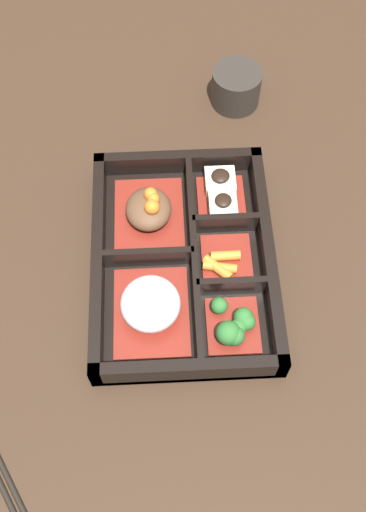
% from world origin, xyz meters
% --- Properties ---
extents(ground_plane, '(3.00, 3.00, 0.00)m').
position_xyz_m(ground_plane, '(0.00, 0.00, 0.00)').
color(ground_plane, '#382619').
extents(bento_base, '(0.31, 0.23, 0.01)m').
position_xyz_m(bento_base, '(0.00, 0.00, 0.01)').
color(bento_base, black).
rests_on(bento_base, ground_plane).
extents(bento_rim, '(0.31, 0.23, 0.04)m').
position_xyz_m(bento_rim, '(0.00, -0.00, 0.02)').
color(bento_rim, black).
rests_on(bento_rim, ground_plane).
extents(bowl_rice, '(0.12, 0.09, 0.05)m').
position_xyz_m(bowl_rice, '(-0.07, 0.04, 0.03)').
color(bowl_rice, maroon).
rests_on(bowl_rice, bento_base).
extents(bowl_stew, '(0.12, 0.09, 0.05)m').
position_xyz_m(bowl_stew, '(0.07, 0.04, 0.03)').
color(bowl_stew, maroon).
rests_on(bowl_stew, bento_base).
extents(bowl_greens, '(0.07, 0.06, 0.03)m').
position_xyz_m(bowl_greens, '(-0.10, -0.06, 0.02)').
color(bowl_greens, maroon).
rests_on(bowl_greens, bento_base).
extents(bowl_carrots, '(0.07, 0.06, 0.02)m').
position_xyz_m(bowl_carrots, '(-0.00, -0.05, 0.02)').
color(bowl_carrots, maroon).
rests_on(bowl_carrots, bento_base).
extents(bowl_tofu, '(0.08, 0.06, 0.03)m').
position_xyz_m(bowl_tofu, '(0.09, -0.06, 0.02)').
color(bowl_tofu, maroon).
rests_on(bowl_tofu, bento_base).
extents(tea_cup, '(0.07, 0.07, 0.06)m').
position_xyz_m(tea_cup, '(0.28, -0.09, 0.03)').
color(tea_cup, '#2D2823').
rests_on(tea_cup, ground_plane).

